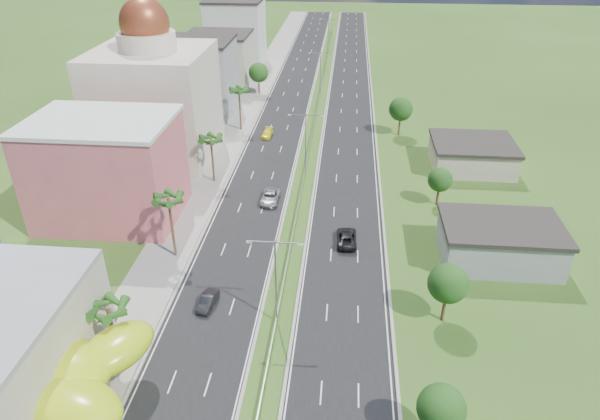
# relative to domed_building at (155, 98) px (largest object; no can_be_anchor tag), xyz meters

# --- Properties ---
(ground) EXTENTS (500.00, 500.00, 0.00)m
(ground) POSITION_rel_domed_building_xyz_m (28.00, -55.00, -11.35)
(ground) COLOR #2D5119
(ground) RESTS_ON ground
(road_left) EXTENTS (11.00, 260.00, 0.04)m
(road_left) POSITION_rel_domed_building_xyz_m (20.50, 35.00, -11.33)
(road_left) COLOR black
(road_left) RESTS_ON ground
(road_right) EXTENTS (11.00, 260.00, 0.04)m
(road_right) POSITION_rel_domed_building_xyz_m (35.50, 35.00, -11.33)
(road_right) COLOR black
(road_right) RESTS_ON ground
(sidewalk_left) EXTENTS (7.00, 260.00, 0.12)m
(sidewalk_left) POSITION_rel_domed_building_xyz_m (11.00, 35.00, -11.29)
(sidewalk_left) COLOR gray
(sidewalk_left) RESTS_ON ground
(median_guardrail) EXTENTS (0.10, 216.06, 0.76)m
(median_guardrail) POSITION_rel_domed_building_xyz_m (28.00, 16.99, -10.74)
(median_guardrail) COLOR gray
(median_guardrail) RESTS_ON ground
(streetlight_median_b) EXTENTS (6.04, 0.25, 11.00)m
(streetlight_median_b) POSITION_rel_domed_building_xyz_m (28.00, -45.00, -4.61)
(streetlight_median_b) COLOR gray
(streetlight_median_b) RESTS_ON ground
(streetlight_median_c) EXTENTS (6.04, 0.25, 11.00)m
(streetlight_median_c) POSITION_rel_domed_building_xyz_m (28.00, -5.00, -4.61)
(streetlight_median_c) COLOR gray
(streetlight_median_c) RESTS_ON ground
(streetlight_median_d) EXTENTS (6.04, 0.25, 11.00)m
(streetlight_median_d) POSITION_rel_domed_building_xyz_m (28.00, 40.00, -4.61)
(streetlight_median_d) COLOR gray
(streetlight_median_d) RESTS_ON ground
(streetlight_median_e) EXTENTS (6.04, 0.25, 11.00)m
(streetlight_median_e) POSITION_rel_domed_building_xyz_m (28.00, 85.00, -4.61)
(streetlight_median_e) COLOR gray
(streetlight_median_e) RESTS_ON ground
(lime_canopy) EXTENTS (18.00, 15.00, 7.40)m
(lime_canopy) POSITION_rel_domed_building_xyz_m (8.00, -59.00, -6.36)
(lime_canopy) COLOR #ADC913
(lime_canopy) RESTS_ON ground
(pink_shophouse) EXTENTS (20.00, 15.00, 15.00)m
(pink_shophouse) POSITION_rel_domed_building_xyz_m (0.00, -23.00, -3.85)
(pink_shophouse) COLOR #CB5366
(pink_shophouse) RESTS_ON ground
(domed_building) EXTENTS (20.00, 20.00, 28.70)m
(domed_building) POSITION_rel_domed_building_xyz_m (0.00, 0.00, 0.00)
(domed_building) COLOR beige
(domed_building) RESTS_ON ground
(midrise_grey) EXTENTS (16.00, 15.00, 16.00)m
(midrise_grey) POSITION_rel_domed_building_xyz_m (1.00, 25.00, -3.35)
(midrise_grey) COLOR gray
(midrise_grey) RESTS_ON ground
(midrise_beige) EXTENTS (16.00, 15.00, 13.00)m
(midrise_beige) POSITION_rel_domed_building_xyz_m (1.00, 47.00, -4.85)
(midrise_beige) COLOR #AEA490
(midrise_beige) RESTS_ON ground
(midrise_white) EXTENTS (16.00, 15.00, 18.00)m
(midrise_white) POSITION_rel_domed_building_xyz_m (1.00, 70.00, -2.35)
(midrise_white) COLOR silver
(midrise_white) RESTS_ON ground
(shed_near) EXTENTS (15.00, 10.00, 5.00)m
(shed_near) POSITION_rel_domed_building_xyz_m (56.00, -30.00, -8.85)
(shed_near) COLOR gray
(shed_near) RESTS_ON ground
(shed_far) EXTENTS (14.00, 12.00, 4.40)m
(shed_far) POSITION_rel_domed_building_xyz_m (58.00, -0.00, -9.15)
(shed_far) COLOR #AEA490
(shed_far) RESTS_ON ground
(palm_tree_b) EXTENTS (3.60, 3.60, 8.10)m
(palm_tree_b) POSITION_rel_domed_building_xyz_m (12.50, -53.00, -4.29)
(palm_tree_b) COLOR #47301C
(palm_tree_b) RESTS_ON ground
(palm_tree_c) EXTENTS (3.60, 3.60, 9.60)m
(palm_tree_c) POSITION_rel_domed_building_xyz_m (12.50, -33.00, -2.85)
(palm_tree_c) COLOR #47301C
(palm_tree_c) RESTS_ON ground
(palm_tree_d) EXTENTS (3.60, 3.60, 8.60)m
(palm_tree_d) POSITION_rel_domed_building_xyz_m (12.50, -10.00, -3.81)
(palm_tree_d) COLOR #47301C
(palm_tree_d) RESTS_ON ground
(palm_tree_e) EXTENTS (3.60, 3.60, 9.40)m
(palm_tree_e) POSITION_rel_domed_building_xyz_m (12.50, 15.00, -3.05)
(palm_tree_e) COLOR #47301C
(palm_tree_e) RESTS_ON ground
(leafy_tree_lfar) EXTENTS (4.90, 4.90, 8.05)m
(leafy_tree_lfar) POSITION_rel_domed_building_xyz_m (12.50, 40.00, -5.78)
(leafy_tree_lfar) COLOR #47301C
(leafy_tree_lfar) RESTS_ON ground
(leafy_tree_ra) EXTENTS (4.20, 4.20, 6.90)m
(leafy_tree_ra) POSITION_rel_domed_building_xyz_m (44.00, -60.00, -6.58)
(leafy_tree_ra) COLOR #47301C
(leafy_tree_ra) RESTS_ON ground
(leafy_tree_rb) EXTENTS (4.55, 4.55, 7.47)m
(leafy_tree_rb) POSITION_rel_domed_building_xyz_m (47.00, -43.00, -6.18)
(leafy_tree_rb) COLOR #47301C
(leafy_tree_rb) RESTS_ON ground
(leafy_tree_rc) EXTENTS (3.85, 3.85, 6.33)m
(leafy_tree_rc) POSITION_rel_domed_building_xyz_m (50.00, -15.00, -6.98)
(leafy_tree_rc) COLOR #47301C
(leafy_tree_rc) RESTS_ON ground
(leafy_tree_rd) EXTENTS (4.90, 4.90, 8.05)m
(leafy_tree_rd) POSITION_rel_domed_building_xyz_m (46.00, 15.00, -5.78)
(leafy_tree_rd) COLOR #47301C
(leafy_tree_rd) RESTS_ON ground
(car_dark_left) EXTENTS (2.04, 4.50, 1.43)m
(car_dark_left) POSITION_rel_domed_building_xyz_m (19.46, -43.06, -10.60)
(car_dark_left) COLOR black
(car_dark_left) RESTS_ON road_left
(car_silver_mid_left) EXTENTS (2.78, 5.83, 1.60)m
(car_silver_mid_left) POSITION_rel_domed_building_xyz_m (23.26, -16.58, -10.51)
(car_silver_mid_left) COLOR #929499
(car_silver_mid_left) RESTS_ON road_left
(car_yellow_far_left) EXTENTS (2.12, 4.82, 1.38)m
(car_yellow_far_left) POSITION_rel_domed_building_xyz_m (18.73, 11.41, -10.63)
(car_yellow_far_left) COLOR yellow
(car_yellow_far_left) RESTS_ON road_left
(car_dark_far_right) EXTENTS (2.88, 5.99, 1.65)m
(car_dark_far_right) POSITION_rel_domed_building_xyz_m (35.73, -27.66, -10.49)
(car_dark_far_right) COLOR black
(car_dark_far_right) RESTS_ON road_right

